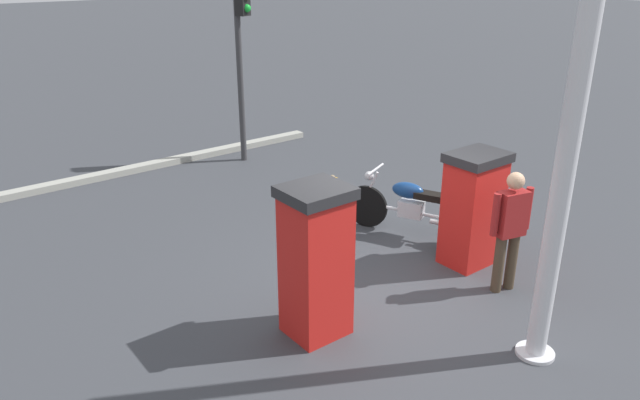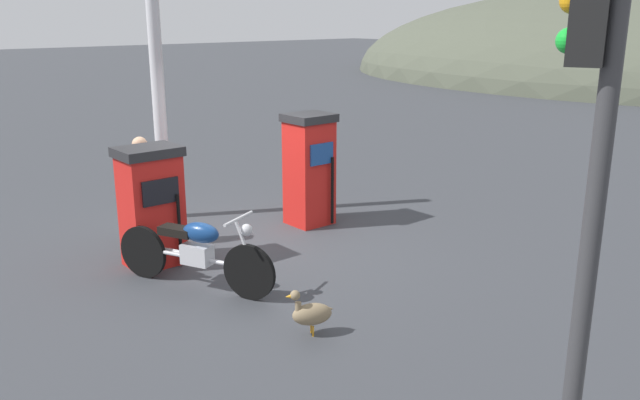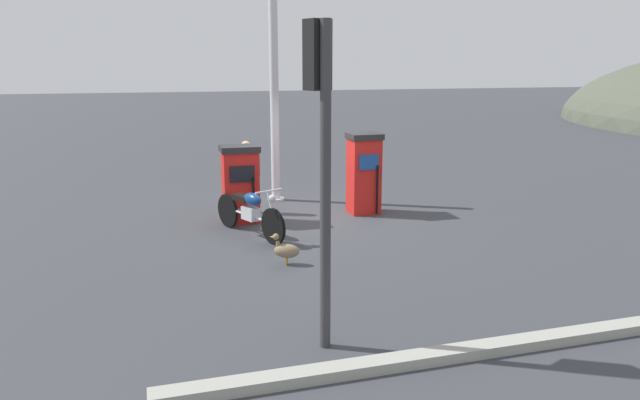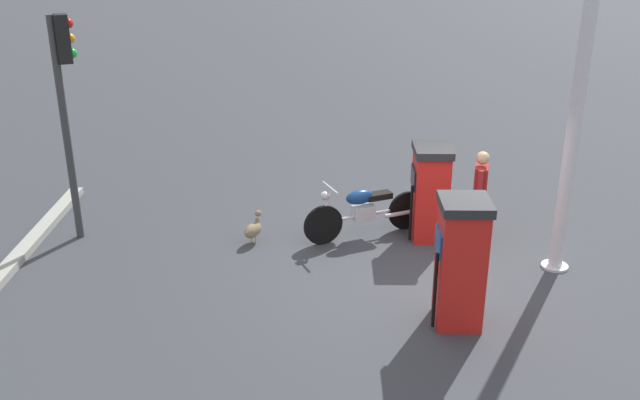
# 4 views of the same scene
# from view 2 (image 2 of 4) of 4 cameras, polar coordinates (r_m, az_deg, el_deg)

# --- Properties ---
(ground_plane) EXTENTS (120.00, 120.00, 0.00)m
(ground_plane) POSITION_cam_2_polar(r_m,az_deg,el_deg) (9.32, -6.21, -3.97)
(ground_plane) COLOR #383A3F
(fuel_pump_near) EXTENTS (0.64, 0.77, 1.56)m
(fuel_pump_near) POSITION_cam_2_polar(r_m,az_deg,el_deg) (8.63, -14.45, -0.49)
(fuel_pump_near) COLOR red
(fuel_pump_near) RESTS_ON ground
(fuel_pump_far) EXTENTS (0.67, 0.68, 1.72)m
(fuel_pump_far) POSITION_cam_2_polar(r_m,az_deg,el_deg) (10.02, -0.93, 2.73)
(fuel_pump_far) COLOR red
(fuel_pump_far) RESTS_ON ground
(motorcycle_near_pump) EXTENTS (2.03, 0.98, 0.97)m
(motorcycle_near_pump) POSITION_cam_2_polar(r_m,az_deg,el_deg) (7.84, -10.76, -4.31)
(motorcycle_near_pump) COLOR black
(motorcycle_near_pump) RESTS_ON ground
(attendant_person) EXTENTS (0.29, 0.57, 1.55)m
(attendant_person) POSITION_cam_2_polar(r_m,az_deg,el_deg) (9.36, -15.19, 1.30)
(attendant_person) COLOR #473828
(attendant_person) RESTS_ON ground
(wandering_duck) EXTENTS (0.36, 0.49, 0.51)m
(wandering_duck) POSITION_cam_2_polar(r_m,az_deg,el_deg) (6.70, -0.78, -9.81)
(wandering_duck) COLOR #847051
(wandering_duck) RESTS_ON ground
(roadside_traffic_light) EXTENTS (0.40, 0.30, 3.58)m
(roadside_traffic_light) POSITION_cam_2_polar(r_m,az_deg,el_deg) (4.12, 22.38, 5.02)
(roadside_traffic_light) COLOR #38383A
(roadside_traffic_light) RESTS_ON ground
(canopy_support_pole) EXTENTS (0.40, 0.40, 4.72)m
(canopy_support_pole) POSITION_cam_2_polar(r_m,az_deg,el_deg) (10.42, -14.02, 10.64)
(canopy_support_pole) COLOR silver
(canopy_support_pole) RESTS_ON ground
(distant_hill_main) EXTENTS (31.88, 24.61, 9.18)m
(distant_hill_main) POSITION_cam_2_polar(r_m,az_deg,el_deg) (38.79, 25.26, 9.71)
(distant_hill_main) COLOR #4C5142
(distant_hill_main) RESTS_ON ground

